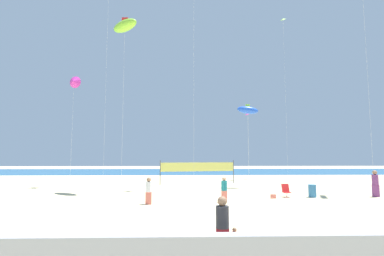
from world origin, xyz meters
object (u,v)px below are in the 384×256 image
(kite_blue_inflatable, at_px, (248,110))
(volleyball_net, at_px, (198,168))
(toddler_figure, at_px, (235,240))
(kite_lime_diamond, at_px, (283,23))
(beachgoer_teal_shirt, at_px, (224,189))
(beachgoer_plum_shirt, at_px, (375,183))
(trash_barrel, at_px, (312,191))
(beach_handbag, at_px, (273,196))
(kite_lime_inflatable, at_px, (125,26))
(kite_magenta_delta, at_px, (74,82))
(kite_magenta_diamond, at_px, (248,114))
(mother_figure, at_px, (222,223))
(beachgoer_white_shirt, at_px, (149,190))
(folding_beach_chair, at_px, (286,190))

(kite_blue_inflatable, bearing_deg, volleyball_net, 145.12)
(toddler_figure, xyz_separation_m, kite_lime_diamond, (11.81, 27.75, 20.27))
(beachgoer_teal_shirt, distance_m, kite_blue_inflatable, 11.01)
(beachgoer_plum_shirt, xyz_separation_m, trash_barrel, (-4.57, -0.07, -0.56))
(beachgoer_plum_shirt, relative_size, volleyball_net, 0.24)
(trash_barrel, bearing_deg, beach_handbag, -171.78)
(trash_barrel, distance_m, volleyball_net, 12.20)
(volleyball_net, bearing_deg, toddler_figure, -89.87)
(kite_lime_inflatable, bearing_deg, beachgoer_plum_shirt, -10.30)
(beachgoer_plum_shirt, distance_m, kite_magenta_delta, 26.85)
(toddler_figure, distance_m, beachgoer_plum_shirt, 16.55)
(beachgoer_teal_shirt, bearing_deg, beach_handbag, 152.84)
(trash_barrel, bearing_deg, toddler_figure, -123.52)
(kite_magenta_delta, bearing_deg, kite_magenta_diamond, 19.48)
(kite_magenta_delta, relative_size, kite_lime_inflatable, 0.73)
(volleyball_net, relative_size, kite_magenta_diamond, 0.94)
(beachgoer_plum_shirt, bearing_deg, kite_magenta_delta, 98.80)
(toddler_figure, xyz_separation_m, kite_magenta_diamond, (6.22, 25.23, 7.48))
(mother_figure, relative_size, beachgoer_teal_shirt, 1.07)
(mother_figure, distance_m, beach_handbag, 12.02)
(beachgoer_plum_shirt, xyz_separation_m, kite_lime_diamond, (-0.22, 16.41, 19.69))
(toddler_figure, bearing_deg, kite_magenta_delta, 108.02)
(beach_handbag, distance_m, kite_magenta_diamond, 16.42)
(volleyball_net, height_order, kite_magenta_diamond, kite_magenta_diamond)
(beachgoer_teal_shirt, relative_size, kite_blue_inflatable, 0.21)
(beachgoer_white_shirt, bearing_deg, kite_magenta_diamond, -57.80)
(beachgoer_white_shirt, height_order, trash_barrel, beachgoer_white_shirt)
(mother_figure, distance_m, trash_barrel, 13.80)
(trash_barrel, distance_m, beach_handbag, 2.94)
(kite_lime_inflatable, height_order, kite_lime_diamond, kite_lime_diamond)
(beach_handbag, relative_size, kite_magenta_delta, 0.03)
(beachgoer_white_shirt, relative_size, trash_barrel, 1.82)
(folding_beach_chair, height_order, kite_lime_diamond, kite_lime_diamond)
(toddler_figure, bearing_deg, kite_magenta_diamond, 61.20)
(beachgoer_plum_shirt, height_order, kite_lime_diamond, kite_lime_diamond)
(mother_figure, distance_m, kite_magenta_delta, 24.00)
(toddler_figure, relative_size, beachgoer_white_shirt, 0.48)
(beach_handbag, xyz_separation_m, kite_lime_inflatable, (-11.10, 3.87, 13.71))
(volleyball_net, bearing_deg, beachgoer_white_shirt, -106.40)
(beachgoer_white_shirt, xyz_separation_m, kite_magenta_delta, (-8.55, 10.01, 9.16))
(volleyball_net, distance_m, kite_lime_inflatable, 15.11)
(toddler_figure, relative_size, kite_blue_inflatable, 0.10)
(beachgoer_teal_shirt, relative_size, kite_lime_inflatable, 0.11)
(mother_figure, relative_size, volleyball_net, 0.22)
(mother_figure, xyz_separation_m, beachgoer_teal_shirt, (1.39, 9.38, -0.06))
(mother_figure, distance_m, kite_blue_inflatable, 19.41)
(trash_barrel, distance_m, kite_lime_diamond, 26.46)
(beachgoer_white_shirt, relative_size, beachgoer_plum_shirt, 0.86)
(volleyball_net, bearing_deg, trash_barrel, -51.76)
(mother_figure, bearing_deg, kite_lime_inflatable, 117.48)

